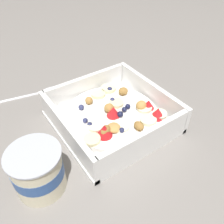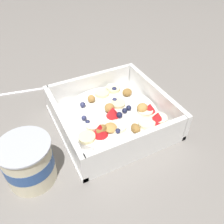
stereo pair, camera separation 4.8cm
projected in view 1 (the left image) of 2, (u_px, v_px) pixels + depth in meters
ground_plane at (116, 128)px, 0.49m from camera, size 2.40×2.40×0.00m
fruit_bowl at (113, 116)px, 0.49m from camera, size 0.22×0.22×0.06m
spoon at (40, 92)px, 0.58m from camera, size 0.05×0.17×0.01m
yogurt_cup at (38, 170)px, 0.36m from camera, size 0.08×0.08×0.08m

